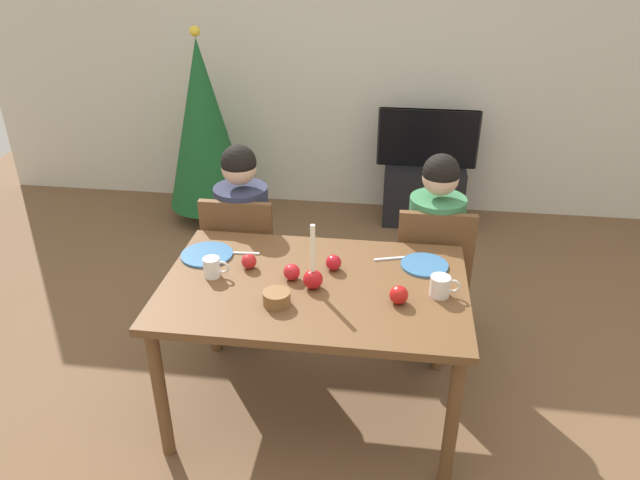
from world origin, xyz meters
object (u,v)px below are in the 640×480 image
object	(u,v)px
person_left_child	(244,245)
plate_right	(424,265)
christmas_tree	(204,125)
bowl_walnuts	(277,298)
tv	(428,138)
chair_right	(432,269)
candle_centerpiece	(313,275)
chair_left	(243,256)
plate_left	(207,255)
person_right_child	(433,257)
mug_left	(213,267)
dining_table	(314,298)
apple_far_edge	(333,263)
apple_near_candle	(399,295)
apple_by_left_plate	(249,261)
mug_right	(441,286)
tv_stand	(423,193)
apple_by_right_mug	(292,272)

from	to	relation	value
person_left_child	plate_right	xyz separation A→B (m)	(1.01, -0.42, 0.19)
christmas_tree	bowl_walnuts	xyz separation A→B (m)	(1.04, -2.30, -0.02)
tv	chair_right	bearing A→B (deg)	-90.08
candle_centerpiece	bowl_walnuts	xyz separation A→B (m)	(-0.13, -0.15, -0.03)
chair_left	plate_left	world-z (taller)	chair_left
person_right_child	plate_right	world-z (taller)	person_right_child
person_left_child	bowl_walnuts	size ratio (longest dim) A/B	9.73
plate_left	person_right_child	bearing A→B (deg)	21.77
mug_left	dining_table	bearing A→B (deg)	0.07
plate_left	mug_left	size ratio (longest dim) A/B	2.10
dining_table	mug_left	xyz separation A→B (m)	(-0.48, -0.00, 0.13)
apple_far_edge	candle_centerpiece	bearing A→B (deg)	-113.58
plate_left	apple_far_edge	size ratio (longest dim) A/B	3.40
bowl_walnuts	apple_near_candle	bearing A→B (deg)	8.67
person_left_child	plate_right	size ratio (longest dim) A/B	5.13
chair_left	candle_centerpiece	bearing A→B (deg)	-52.30
chair_left	plate_left	xyz separation A→B (m)	(-0.06, -0.42, 0.24)
apple_by_left_plate	apple_far_edge	distance (m)	0.40
plate_left	person_left_child	bearing A→B (deg)	81.88
person_left_child	mug_left	bearing A→B (deg)	-87.91
tv	apple_far_edge	world-z (taller)	tv
mug_right	apple_by_left_plate	distance (m)	0.90
candle_centerpiece	apple_by_left_plate	world-z (taller)	candle_centerpiece
mug_right	bowl_walnuts	bearing A→B (deg)	-166.82
person_right_child	christmas_tree	distance (m)	2.30
candle_centerpiece	plate_right	world-z (taller)	candle_centerpiece
chair_left	apple_by_left_plate	bearing A→B (deg)	-71.36
chair_right	tv_stand	world-z (taller)	chair_right
dining_table	apple_near_candle	xyz separation A→B (m)	(0.39, -0.11, 0.12)
dining_table	chair_right	world-z (taller)	chair_right
chair_right	candle_centerpiece	world-z (taller)	candle_centerpiece
christmas_tree	dining_table	bearing A→B (deg)	-60.78
chair_left	mug_right	xyz separation A→B (m)	(1.07, -0.63, 0.29)
candle_centerpiece	tv	bearing A→B (deg)	76.14
mug_left	apple_by_right_mug	size ratio (longest dim) A/B	1.58
dining_table	candle_centerpiece	world-z (taller)	candle_centerpiece
chair_left	tv	distance (m)	2.02
person_left_child	apple_near_candle	world-z (taller)	person_left_child
person_left_child	tv_stand	xyz separation A→B (m)	(1.08, 1.66, -0.33)
dining_table	apple_far_edge	size ratio (longest dim) A/B	18.51
person_right_child	apple_far_edge	size ratio (longest dim) A/B	15.49
tv_stand	candle_centerpiece	world-z (taller)	candle_centerpiece
tv_stand	mug_left	world-z (taller)	mug_left
christmas_tree	apple_by_right_mug	xyz separation A→B (m)	(1.07, -2.08, -0.02)
tv	candle_centerpiece	world-z (taller)	candle_centerpiece
chair_left	plate_right	xyz separation A→B (m)	(1.01, -0.38, 0.24)
dining_table	plate_right	world-z (taller)	plate_right
person_left_child	person_right_child	xyz separation A→B (m)	(1.07, 0.00, 0.00)
chair_left	apple_near_candle	world-z (taller)	chair_left
plate_left	mug_right	world-z (taller)	mug_right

